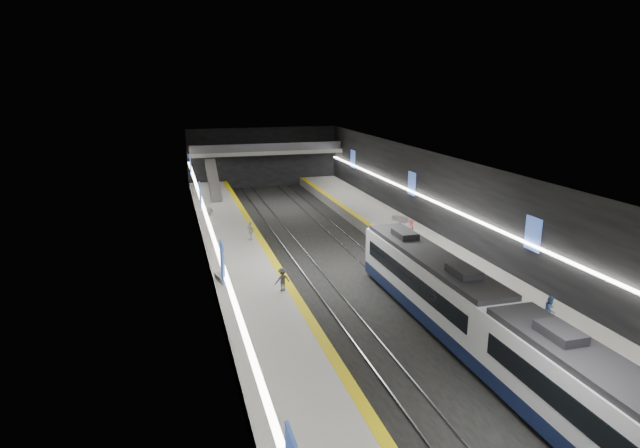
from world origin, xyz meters
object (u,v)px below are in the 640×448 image
object	(u,v)px
passenger_right_a	(411,231)
bench_left_far	(210,212)
train	(502,335)
escalator	(213,180)
bench_left_near	(221,279)
bench_right_far	(400,219)
passenger_left_a	(250,231)
passenger_right_b	(550,310)
passenger_left_b	(282,280)

from	to	relation	value
passenger_right_a	bench_left_far	bearing A→B (deg)	68.54
train	bench_left_far	xyz separation A→B (m)	(-11.20, 33.32, -1.00)
escalator	passenger_right_a	world-z (taller)	escalator
bench_left_near	passenger_right_a	distance (m)	16.91
bench_right_far	train	bearing A→B (deg)	-121.64
escalator	passenger_left_a	world-z (taller)	escalator
bench_right_far	passenger_right_a	xyz separation A→B (m)	(-1.93, -6.43, 0.73)
train	passenger_right_b	distance (m)	5.49
train	passenger_left_b	world-z (taller)	train
escalator	bench_right_far	bearing A→B (deg)	-45.81
bench_left_far	passenger_left_a	bearing A→B (deg)	-66.07
bench_left_far	passenger_right_b	bearing A→B (deg)	-52.55
bench_left_near	passenger_right_a	bearing A→B (deg)	4.66
bench_left_near	passenger_left_a	xyz separation A→B (m)	(3.36, 9.03, 0.60)
passenger_left_a	passenger_left_b	distance (m)	11.80
passenger_right_a	escalator	bearing A→B (deg)	53.39
train	escalator	world-z (taller)	escalator
bench_left_near	passenger_left_a	world-z (taller)	passenger_left_a
train	bench_right_far	world-z (taller)	train
escalator	passenger_left_b	xyz separation A→B (m)	(1.60, -30.62, -1.13)
bench_right_far	bench_left_near	bearing A→B (deg)	-166.13
bench_left_far	bench_right_far	xyz separation A→B (m)	(17.31, -8.01, 0.02)
passenger_left_a	escalator	bearing A→B (deg)	161.09
bench_left_near	passenger_right_b	distance (m)	20.38
passenger_right_a	passenger_left_b	distance (m)	14.71
train	passenger_right_a	bearing A→B (deg)	77.51
bench_right_far	passenger_left_b	distance (m)	20.20
bench_left_near	bench_right_far	world-z (taller)	bench_right_far
passenger_left_b	bench_right_far	bearing A→B (deg)	-149.94
bench_left_far	passenger_left_b	xyz separation A→B (m)	(2.80, -22.06, 0.57)
escalator	bench_left_far	size ratio (longest dim) A/B	4.95
escalator	passenger_right_b	distance (m)	42.04
train	passenger_right_b	size ratio (longest dim) A/B	18.72
escalator	bench_left_far	world-z (taller)	escalator
passenger_right_b	passenger_right_a	bearing A→B (deg)	61.28
passenger_right_b	passenger_left_b	world-z (taller)	passenger_right_b
train	bench_right_far	size ratio (longest dim) A/B	17.03
passenger_right_a	bench_right_far	bearing A→B (deg)	5.03
escalator	passenger_left_a	bearing A→B (deg)	-85.86
bench_left_far	passenger_left_b	bearing A→B (deg)	-72.86
bench_left_far	train	bearing A→B (deg)	-61.51
escalator	bench_right_far	size ratio (longest dim) A/B	4.53
passenger_right_b	bench_left_far	bearing A→B (deg)	86.50
train	escalator	distance (m)	43.05
bench_left_far	bench_right_far	world-z (taller)	bench_right_far
bench_left_near	bench_right_far	distance (m)	21.34
bench_left_near	bench_left_far	xyz separation A→B (m)	(0.80, 19.30, -0.00)
bench_left_near	bench_left_far	size ratio (longest dim) A/B	1.01
passenger_left_b	escalator	bearing A→B (deg)	-101.03
passenger_left_a	passenger_right_b	bearing A→B (deg)	10.29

